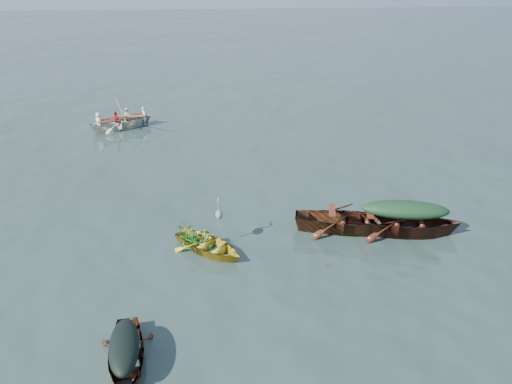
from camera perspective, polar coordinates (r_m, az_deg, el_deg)
The scene contains 13 objects.
ground at distance 14.56m, azimuth -0.05°, elevation -7.06°, with size 140.00×140.00×0.00m, color #2F413B.
yellow_dinghy at distance 14.72m, azimuth -5.41°, elevation -6.79°, with size 1.25×2.89×0.76m, color gold.
dark_covered_boat at distance 11.50m, azimuth -14.54°, elevation -18.57°, with size 1.15×3.11×0.74m, color #43250F.
green_tarp_boat at distance 16.20m, azimuth 16.33°, elevation -4.55°, with size 1.49×4.79×1.14m, color #512113.
open_wooden_boat at distance 15.97m, azimuth 10.57°, elevation -4.35°, with size 1.47×4.71×1.12m, color #592E16.
rowed_boat at distance 25.80m, azimuth -14.94°, elevation 7.03°, with size 1.30×4.33×1.03m, color white.
dark_tarp_cover at distance 11.12m, azimuth -14.87°, elevation -16.45°, with size 0.63×1.71×0.40m, color black.
green_tarp_cover at distance 15.81m, azimuth 16.69°, elevation -1.94°, with size 0.82×2.63×0.52m, color #16371B.
thwart_benches at distance 15.69m, azimuth 10.74°, elevation -2.51°, with size 0.88×2.36×0.04m, color #572314, non-canonical shape.
heron at distance 14.66m, azimuth -4.23°, elevation -3.05°, with size 0.28×0.40×0.92m, color gray, non-canonical shape.
dinghy_weeds at distance 14.72m, azimuth -7.02°, elevation -3.78°, with size 0.70×0.90×0.60m, color #35741E.
rowers at distance 25.54m, azimuth -15.17°, elevation 8.93°, with size 1.17×3.03×0.76m, color silver.
oars at distance 25.63m, azimuth -15.08°, elevation 8.19°, with size 2.60×0.60×0.06m, color olive, non-canonical shape.
Camera 1 is at (-1.00, -12.21, 7.87)m, focal length 35.00 mm.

